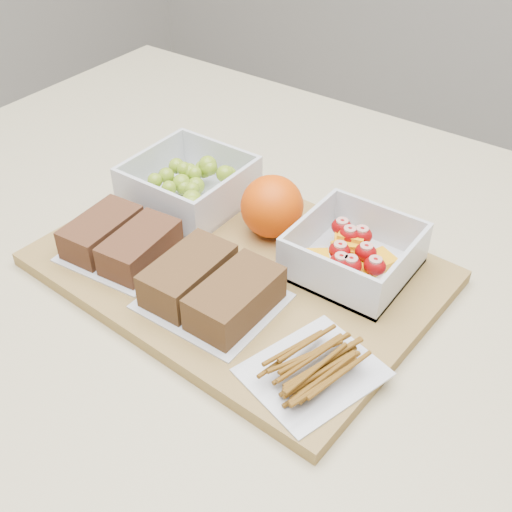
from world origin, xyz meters
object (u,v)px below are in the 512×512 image
object	(u,v)px
grape_container	(192,185)
fruit_container	(353,255)
cutting_board	(238,268)
sandwich_bag_left	(121,240)
sandwich_bag_center	(212,287)
orange	(272,206)
pretzel_bag	(313,363)

from	to	relation	value
grape_container	fruit_container	bearing A→B (deg)	-0.49
cutting_board	sandwich_bag_left	size ratio (longest dim) A/B	3.25
sandwich_bag_left	sandwich_bag_center	bearing A→B (deg)	-1.91
fruit_container	orange	bearing A→B (deg)	177.50
pretzel_bag	grape_container	bearing A→B (deg)	150.54
cutting_board	grape_container	world-z (taller)	grape_container
sandwich_bag_center	fruit_container	bearing A→B (deg)	55.37
cutting_board	fruit_container	size ratio (longest dim) A/B	3.45
orange	grape_container	bearing A→B (deg)	-178.63
sandwich_bag_center	pretzel_bag	distance (m)	0.14
sandwich_bag_left	sandwich_bag_center	xyz separation A→B (m)	(0.13, -0.00, 0.00)
sandwich_bag_center	cutting_board	bearing A→B (deg)	104.42
grape_container	pretzel_bag	distance (m)	0.32
fruit_container	sandwich_bag_left	bearing A→B (deg)	-150.53
sandwich_bag_left	sandwich_bag_center	distance (m)	0.13
fruit_container	pretzel_bag	bearing A→B (deg)	-73.77
fruit_container	grape_container	bearing A→B (deg)	179.51
cutting_board	grape_container	distance (m)	0.14
fruit_container	cutting_board	bearing A→B (deg)	-149.30
grape_container	fruit_container	distance (m)	0.23
fruit_container	orange	xyz separation A→B (m)	(-0.11, 0.00, 0.02)
fruit_container	orange	world-z (taller)	orange
pretzel_bag	sandwich_bag_left	bearing A→B (deg)	174.50
sandwich_bag_left	grape_container	bearing A→B (deg)	92.22
cutting_board	grape_container	bearing A→B (deg)	154.71
grape_container	sandwich_bag_left	distance (m)	0.13
sandwich_bag_center	pretzel_bag	xyz separation A→B (m)	(0.14, -0.02, -0.01)
fruit_container	pretzel_bag	world-z (taller)	fruit_container
orange	sandwich_bag_left	bearing A→B (deg)	-130.98
orange	sandwich_bag_left	size ratio (longest dim) A/B	0.57
orange	pretzel_bag	xyz separation A→B (m)	(0.15, -0.16, -0.02)
grape_container	orange	size ratio (longest dim) A/B	1.79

